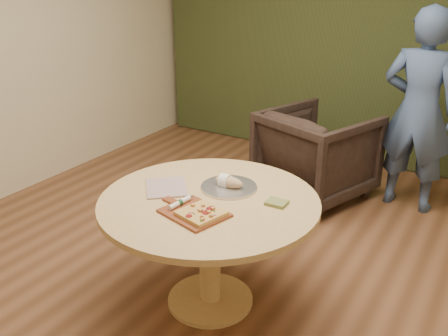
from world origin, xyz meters
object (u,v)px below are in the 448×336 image
pedestal_table (209,219)px  serving_tray (229,187)px  bread_roll (228,182)px  armchair (317,150)px  flatbread_pizza (201,213)px  person_standing (419,112)px  cutlery_roll (180,203)px  pizza_paddle (193,212)px

pedestal_table → serving_tray: (0.02, 0.20, 0.15)m
serving_tray → bread_roll: 0.04m
pedestal_table → armchair: armchair is taller
flatbread_pizza → serving_tray: (-0.07, 0.42, -0.02)m
serving_tray → person_standing: size_ratio=0.20×
bread_roll → cutlery_roll: bearing=-104.8°
bread_roll → armchair: armchair is taller
flatbread_pizza → cutlery_roll: bearing=167.0°
cutlery_roll → bread_roll: bearing=81.6°
armchair → flatbread_pizza: bearing=113.3°
cutlery_roll → armchair: size_ratio=0.22×
serving_tray → pedestal_table: bearing=-96.7°
pizza_paddle → armchair: armchair is taller
cutlery_roll → bread_roll: bread_roll is taller
pizza_paddle → armchair: size_ratio=0.52×
pedestal_table → flatbread_pizza: 0.29m
pedestal_table → bread_roll: size_ratio=6.93×
pedestal_table → person_standing: size_ratio=0.76×
bread_roll → flatbread_pizza: bearing=-79.5°
flatbread_pizza → cutlery_roll: (-0.18, 0.04, 0.00)m
cutlery_roll → bread_roll: (0.10, 0.38, 0.01)m
pedestal_table → person_standing: bearing=70.3°
flatbread_pizza → armchair: 2.15m
cutlery_roll → serving_tray: bearing=80.4°
person_standing → serving_tray: bearing=71.9°
serving_tray → armchair: (-0.06, 1.71, -0.30)m
pizza_paddle → flatbread_pizza: flatbread_pizza is taller
pedestal_table → serving_tray: bearing=83.3°
serving_tray → pizza_paddle: bearing=-89.6°
flatbread_pizza → pizza_paddle: bearing=167.1°
serving_tray → armchair: size_ratio=0.39×
pizza_paddle → bread_roll: (-0.01, 0.40, 0.04)m
cutlery_roll → serving_tray: cutlery_roll is taller
bread_roll → person_standing: 2.08m
pizza_paddle → person_standing: bearing=87.5°
armchair → person_standing: bearing=-144.1°
pedestal_table → person_standing: person_standing is taller
pedestal_table → serving_tray: serving_tray is taller
pedestal_table → cutlery_roll: (-0.09, -0.18, 0.17)m
bread_roll → person_standing: (0.75, 1.94, 0.09)m
armchair → bread_roll: bearing=111.5°
flatbread_pizza → serving_tray: 0.42m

